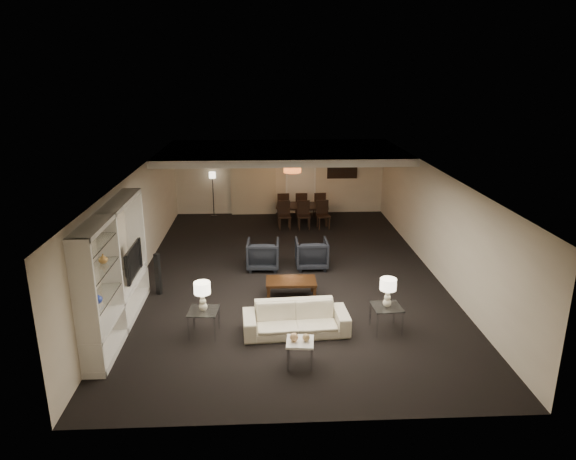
% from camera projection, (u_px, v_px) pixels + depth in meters
% --- Properties ---
extents(floor, '(11.00, 11.00, 0.00)m').
position_uv_depth(floor, '(288.00, 273.00, 12.41)').
color(floor, black).
rests_on(floor, ground).
extents(ceiling, '(7.00, 11.00, 0.02)m').
position_uv_depth(ceiling, '(288.00, 171.00, 11.67)').
color(ceiling, silver).
rests_on(ceiling, ground).
extents(wall_back, '(7.00, 0.02, 2.50)m').
position_uv_depth(wall_back, '(280.00, 177.00, 17.28)').
color(wall_back, beige).
rests_on(wall_back, ground).
extents(wall_front, '(7.00, 0.02, 2.50)m').
position_uv_depth(wall_front, '(308.00, 343.00, 6.80)').
color(wall_front, beige).
rests_on(wall_front, ground).
extents(wall_left, '(0.02, 11.00, 2.50)m').
position_uv_depth(wall_left, '(137.00, 226.00, 11.88)').
color(wall_left, beige).
rests_on(wall_left, ground).
extents(wall_right, '(0.02, 11.00, 2.50)m').
position_uv_depth(wall_right, '(435.00, 222.00, 12.20)').
color(wall_right, beige).
rests_on(wall_right, ground).
extents(ceiling_soffit, '(7.00, 4.00, 0.20)m').
position_uv_depth(ceiling_soffit, '(282.00, 152.00, 15.03)').
color(ceiling_soffit, silver).
rests_on(ceiling_soffit, ceiling).
extents(curtains, '(1.50, 0.12, 2.40)m').
position_uv_depth(curtains, '(253.00, 179.00, 17.18)').
color(curtains, beige).
rests_on(curtains, wall_back).
extents(door, '(0.90, 0.05, 2.10)m').
position_uv_depth(door, '(301.00, 183.00, 17.35)').
color(door, silver).
rests_on(door, wall_back).
extents(painting, '(0.95, 0.04, 0.65)m').
position_uv_depth(painting, '(342.00, 168.00, 17.25)').
color(painting, '#142D38').
rests_on(painting, wall_back).
extents(media_unit, '(0.38, 3.40, 2.35)m').
position_uv_depth(media_unit, '(115.00, 271.00, 9.43)').
color(media_unit, white).
rests_on(media_unit, wall_left).
extents(pendant_light, '(0.52, 0.52, 0.24)m').
position_uv_depth(pendant_light, '(292.00, 168.00, 15.19)').
color(pendant_light, '#D8591E').
rests_on(pendant_light, ceiling_soffit).
extents(sofa, '(2.00, 0.88, 0.57)m').
position_uv_depth(sofa, '(296.00, 319.00, 9.54)').
color(sofa, beige).
rests_on(sofa, floor).
extents(coffee_table, '(1.08, 0.64, 0.38)m').
position_uv_depth(coffee_table, '(291.00, 288.00, 11.09)').
color(coffee_table, black).
rests_on(coffee_table, floor).
extents(armchair_left, '(0.81, 0.83, 0.73)m').
position_uv_depth(armchair_left, '(263.00, 254.00, 12.63)').
color(armchair_left, black).
rests_on(armchair_left, floor).
extents(armchair_right, '(0.78, 0.80, 0.73)m').
position_uv_depth(armchair_right, '(312.00, 254.00, 12.69)').
color(armchair_right, black).
rests_on(armchair_right, floor).
extents(side_table_left, '(0.58, 0.58, 0.50)m').
position_uv_depth(side_table_left, '(204.00, 323.00, 9.47)').
color(side_table_left, white).
rests_on(side_table_left, floor).
extents(side_table_right, '(0.57, 0.57, 0.50)m').
position_uv_depth(side_table_right, '(386.00, 318.00, 9.63)').
color(side_table_right, silver).
rests_on(side_table_right, floor).
extents(table_lamp_left, '(0.32, 0.32, 0.55)m').
position_uv_depth(table_lamp_left, '(203.00, 296.00, 9.31)').
color(table_lamp_left, '#EDE5C8').
rests_on(table_lamp_left, side_table_left).
extents(table_lamp_right, '(0.32, 0.32, 0.55)m').
position_uv_depth(table_lamp_right, '(388.00, 293.00, 9.47)').
color(table_lamp_right, white).
rests_on(table_lamp_right, side_table_right).
extents(marble_table, '(0.49, 0.49, 0.45)m').
position_uv_depth(marble_table, '(300.00, 353.00, 8.51)').
color(marble_table, white).
rests_on(marble_table, floor).
extents(gold_gourd_a, '(0.14, 0.14, 0.14)m').
position_uv_depth(gold_gourd_a, '(294.00, 337.00, 8.41)').
color(gold_gourd_a, '#EAB57C').
rests_on(gold_gourd_a, marble_table).
extents(gold_gourd_b, '(0.13, 0.13, 0.13)m').
position_uv_depth(gold_gourd_b, '(306.00, 337.00, 8.43)').
color(gold_gourd_b, tan).
rests_on(gold_gourd_b, marble_table).
extents(television, '(1.09, 0.14, 0.63)m').
position_uv_depth(television, '(128.00, 261.00, 10.23)').
color(television, black).
rests_on(television, media_unit).
extents(vase_blue, '(0.18, 0.18, 0.19)m').
position_uv_depth(vase_blue, '(97.00, 298.00, 8.36)').
color(vase_blue, '#293EB2').
rests_on(vase_blue, media_unit).
extents(vase_amber, '(0.16, 0.16, 0.17)m').
position_uv_depth(vase_amber, '(103.00, 259.00, 8.72)').
color(vase_amber, '#CB9043').
rests_on(vase_amber, media_unit).
extents(floor_speaker, '(0.13, 0.13, 0.94)m').
position_uv_depth(floor_speaker, '(158.00, 274.00, 11.15)').
color(floor_speaker, black).
rests_on(floor_speaker, floor).
extents(dining_table, '(1.73, 1.06, 0.58)m').
position_uv_depth(dining_table, '(302.00, 214.00, 16.41)').
color(dining_table, black).
rests_on(dining_table, floor).
extents(chair_nl, '(0.42, 0.42, 0.86)m').
position_uv_depth(chair_nl, '(284.00, 216.00, 15.72)').
color(chair_nl, black).
rests_on(chair_nl, floor).
extents(chair_nm, '(0.41, 0.41, 0.86)m').
position_uv_depth(chair_nm, '(304.00, 215.00, 15.75)').
color(chair_nm, black).
rests_on(chair_nm, floor).
extents(chair_nr, '(0.44, 0.44, 0.86)m').
position_uv_depth(chair_nr, '(323.00, 215.00, 15.78)').
color(chair_nr, black).
rests_on(chair_nr, floor).
extents(chair_fl, '(0.43, 0.43, 0.86)m').
position_uv_depth(chair_fl, '(283.00, 205.00, 16.96)').
color(chair_fl, black).
rests_on(chair_fl, floor).
extents(chair_fm, '(0.41, 0.41, 0.86)m').
position_uv_depth(chair_fm, '(301.00, 205.00, 16.99)').
color(chair_fm, black).
rests_on(chair_fm, floor).
extents(chair_fr, '(0.44, 0.44, 0.86)m').
position_uv_depth(chair_fr, '(319.00, 205.00, 17.02)').
color(chair_fr, black).
rests_on(chair_fr, floor).
extents(floor_lamp, '(0.26, 0.26, 1.50)m').
position_uv_depth(floor_lamp, '(213.00, 194.00, 17.04)').
color(floor_lamp, black).
rests_on(floor_lamp, floor).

